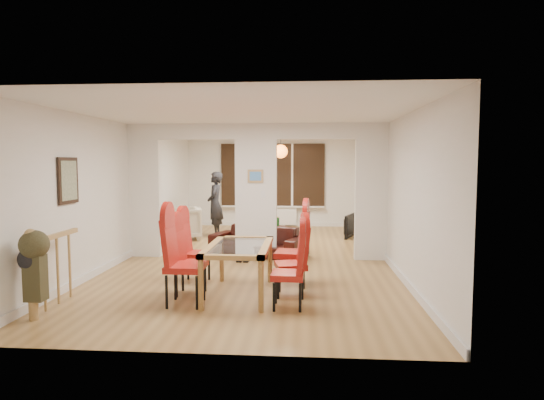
# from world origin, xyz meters

# --- Properties ---
(floor) EXTENTS (5.00, 9.00, 0.01)m
(floor) POSITION_xyz_m (0.00, 0.00, 0.00)
(floor) COLOR olive
(floor) RESTS_ON ground
(room_walls) EXTENTS (5.00, 9.00, 2.60)m
(room_walls) POSITION_xyz_m (0.00, 0.00, 1.30)
(room_walls) COLOR silver
(room_walls) RESTS_ON floor
(divider_wall) EXTENTS (5.00, 0.18, 2.60)m
(divider_wall) POSITION_xyz_m (0.00, 0.00, 1.30)
(divider_wall) COLOR white
(divider_wall) RESTS_ON floor
(bay_window_blinds) EXTENTS (3.00, 0.08, 1.80)m
(bay_window_blinds) POSITION_xyz_m (0.00, 4.44, 1.50)
(bay_window_blinds) COLOR black
(bay_window_blinds) RESTS_ON room_walls
(radiator) EXTENTS (1.40, 0.08, 0.50)m
(radiator) POSITION_xyz_m (0.00, 4.40, 0.30)
(radiator) COLOR white
(radiator) RESTS_ON floor
(pendant_light) EXTENTS (0.36, 0.36, 0.36)m
(pendant_light) POSITION_xyz_m (0.30, 3.30, 2.15)
(pendant_light) COLOR orange
(pendant_light) RESTS_ON room_walls
(stair_newel) EXTENTS (0.40, 1.20, 1.10)m
(stair_newel) POSITION_xyz_m (-2.25, -3.20, 0.55)
(stair_newel) COLOR #AB874E
(stair_newel) RESTS_ON floor
(wall_poster) EXTENTS (0.04, 0.52, 0.67)m
(wall_poster) POSITION_xyz_m (-2.47, -2.40, 1.60)
(wall_poster) COLOR gray
(wall_poster) RESTS_ON room_walls
(pillar_photo) EXTENTS (0.30, 0.03, 0.25)m
(pillar_photo) POSITION_xyz_m (0.00, -0.10, 1.60)
(pillar_photo) COLOR #4C8CD8
(pillar_photo) RESTS_ON divider_wall
(dining_table) EXTENTS (0.86, 1.53, 0.72)m
(dining_table) POSITION_xyz_m (0.03, -2.51, 0.36)
(dining_table) COLOR olive
(dining_table) RESTS_ON floor
(dining_chair_la) EXTENTS (0.47, 0.47, 1.18)m
(dining_chair_la) POSITION_xyz_m (-0.61, -2.99, 0.59)
(dining_chair_la) COLOR #9E1710
(dining_chair_la) RESTS_ON floor
(dining_chair_lb) EXTENTS (0.44, 0.44, 1.02)m
(dining_chair_lb) POSITION_xyz_m (-0.65, -2.53, 0.51)
(dining_chair_lb) COLOR #9E1710
(dining_chair_lb) RESTS_ON floor
(dining_chair_lc) EXTENTS (0.47, 0.47, 1.04)m
(dining_chair_lc) POSITION_xyz_m (-0.73, -1.90, 0.52)
(dining_chair_lc) COLOR #9E1710
(dining_chair_lc) RESTS_ON floor
(dining_chair_ra) EXTENTS (0.42, 0.42, 1.01)m
(dining_chair_ra) POSITION_xyz_m (0.73, -3.03, 0.51)
(dining_chair_ra) COLOR #9E1710
(dining_chair_ra) RESTS_ON floor
(dining_chair_rb) EXTENTS (0.49, 0.49, 1.02)m
(dining_chair_rb) POSITION_xyz_m (0.75, -2.50, 0.51)
(dining_chair_rb) COLOR #9E1710
(dining_chair_rb) RESTS_ON floor
(dining_chair_rc) EXTENTS (0.51, 0.51, 1.16)m
(dining_chair_rc) POSITION_xyz_m (0.74, -1.95, 0.58)
(dining_chair_rc) COLOR #9E1710
(dining_chair_rc) RESTS_ON floor
(sofa) EXTENTS (2.08, 1.44, 0.57)m
(sofa) POSITION_xyz_m (0.01, 0.30, 0.28)
(sofa) COLOR black
(sofa) RESTS_ON floor
(armchair) EXTENTS (1.04, 1.06, 0.78)m
(armchair) POSITION_xyz_m (-2.00, 2.00, 0.39)
(armchair) COLOR beige
(armchair) RESTS_ON floor
(person) EXTENTS (0.61, 0.41, 1.63)m
(person) POSITION_xyz_m (-1.31, 2.53, 0.81)
(person) COLOR black
(person) RESTS_ON floor
(television) EXTENTS (0.98, 0.47, 0.57)m
(television) POSITION_xyz_m (2.00, 2.69, 0.29)
(television) COLOR black
(television) RESTS_ON floor
(coffee_table) EXTENTS (1.13, 0.65, 0.25)m
(coffee_table) POSITION_xyz_m (0.17, 2.30, 0.12)
(coffee_table) COLOR black
(coffee_table) RESTS_ON floor
(bottle) EXTENTS (0.07, 0.07, 0.29)m
(bottle) POSITION_xyz_m (0.29, 2.20, 0.39)
(bottle) COLOR #143F19
(bottle) RESTS_ON coffee_table
(bowl) EXTENTS (0.23, 0.23, 0.06)m
(bowl) POSITION_xyz_m (0.39, 2.33, 0.28)
(bowl) COLOR black
(bowl) RESTS_ON coffee_table
(shoes) EXTENTS (0.23, 0.24, 0.09)m
(shoes) POSITION_xyz_m (-0.21, -0.35, 0.05)
(shoes) COLOR black
(shoes) RESTS_ON floor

